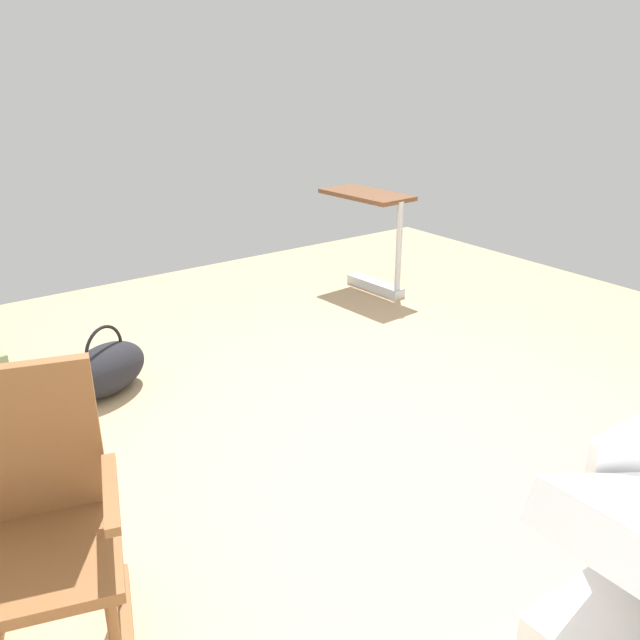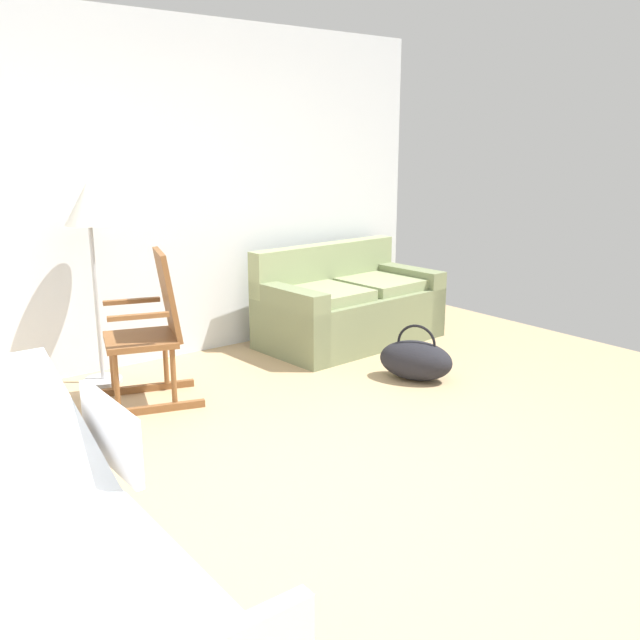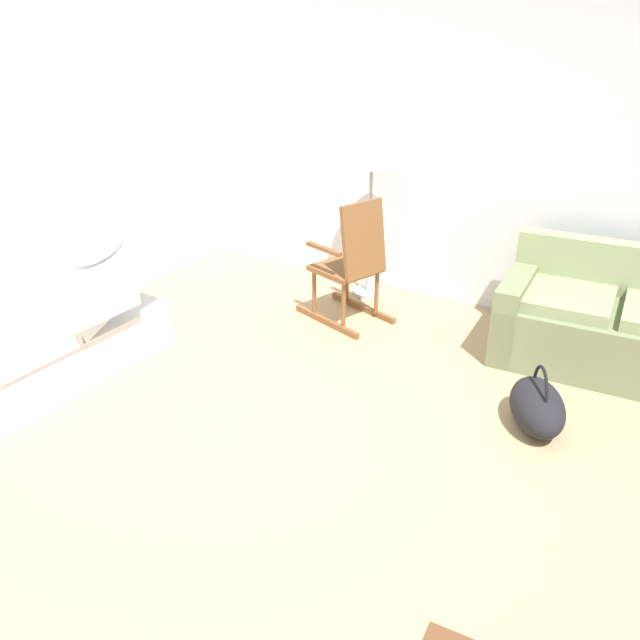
{
  "view_description": "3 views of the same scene",
  "coord_description": "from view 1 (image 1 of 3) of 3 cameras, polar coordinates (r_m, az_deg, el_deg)",
  "views": [
    {
      "loc": [
        -2.27,
        2.08,
        1.88
      ],
      "look_at": [
        0.11,
        0.34,
        0.7
      ],
      "focal_mm": 36.5,
      "sensor_mm": 36.0,
      "label": 1
    },
    {
      "loc": [
        -2.27,
        -2.46,
        1.76
      ],
      "look_at": [
        0.12,
        0.65,
        0.74
      ],
      "focal_mm": 38.84,
      "sensor_mm": 36.0,
      "label": 2
    },
    {
      "loc": [
        1.92,
        -2.54,
        2.35
      ],
      "look_at": [
        0.15,
        0.36,
        0.74
      ],
      "focal_mm": 35.78,
      "sensor_mm": 36.0,
      "label": 3
    }
  ],
  "objects": [
    {
      "name": "overbed_table",
      "position": [
        5.63,
        4.61,
        7.92
      ],
      "size": [
        0.86,
        0.45,
        0.84
      ],
      "color": "#B2B5BA",
      "rests_on": "ground"
    },
    {
      "name": "ground_plane",
      "position": [
        3.6,
        5.41,
        -9.7
      ],
      "size": [
        6.7,
        6.7,
        0.0
      ],
      "primitive_type": "plane",
      "color": "tan"
    },
    {
      "name": "duffel_bag",
      "position": [
        4.12,
        -18.19,
        -4.08
      ],
      "size": [
        0.54,
        0.64,
        0.43
      ],
      "color": "black",
      "rests_on": "ground"
    },
    {
      "name": "rocking_chair",
      "position": [
        2.31,
        -23.4,
        -16.72
      ],
      "size": [
        0.87,
        0.68,
        1.05
      ],
      "color": "brown",
      "rests_on": "ground"
    }
  ]
}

